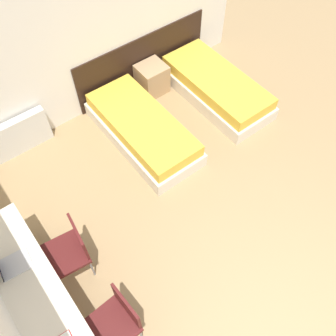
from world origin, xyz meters
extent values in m
cube|color=white|center=(0.00, 4.45, 1.35)|extent=(5.60, 0.05, 2.70)
cube|color=black|center=(1.01, 4.42, 0.45)|extent=(2.43, 0.03, 0.90)
cube|color=beige|center=(0.27, 3.41, 0.12)|extent=(0.87, 1.94, 0.23)
cube|color=gold|center=(0.27, 3.41, 0.33)|extent=(0.79, 1.86, 0.20)
cube|color=beige|center=(1.74, 3.41, 0.12)|extent=(0.87, 1.94, 0.23)
cube|color=gold|center=(1.74, 3.41, 0.33)|extent=(0.79, 1.86, 0.20)
cube|color=tan|center=(1.01, 4.18, 0.25)|extent=(0.45, 0.42, 0.50)
cube|color=silver|center=(-1.23, 4.33, 0.30)|extent=(0.87, 0.12, 0.59)
cube|color=beige|center=(-2.03, 1.78, 0.71)|extent=(0.54, 2.50, 0.04)
cube|color=beige|center=(-2.03, 3.01, 0.35)|extent=(0.48, 0.04, 0.69)
cube|color=#511919|center=(-1.60, 2.27, 0.44)|extent=(0.52, 0.52, 0.05)
cube|color=#511919|center=(-1.38, 2.24, 0.67)|extent=(0.08, 0.42, 0.41)
cylinder|color=slate|center=(-1.82, 2.09, 0.21)|extent=(0.02, 0.02, 0.42)
cylinder|color=slate|center=(-1.77, 2.49, 0.21)|extent=(0.02, 0.02, 0.42)
cylinder|color=slate|center=(-1.42, 2.04, 0.21)|extent=(0.02, 0.02, 0.42)
cylinder|color=slate|center=(-1.37, 2.44, 0.21)|extent=(0.02, 0.02, 0.42)
cube|color=#511919|center=(-1.60, 1.30, 0.44)|extent=(0.49, 0.49, 0.05)
cube|color=#511919|center=(-1.38, 1.31, 0.67)|extent=(0.05, 0.42, 0.41)
cylinder|color=slate|center=(-1.81, 1.49, 0.21)|extent=(0.02, 0.02, 0.42)
cylinder|color=slate|center=(-1.38, 1.11, 0.21)|extent=(0.02, 0.02, 0.42)
cylinder|color=slate|center=(-1.40, 1.51, 0.21)|extent=(0.02, 0.02, 0.42)
cube|color=silver|center=(-2.05, 2.33, 0.74)|extent=(0.33, 0.28, 0.02)
camera|label=1|loc=(-1.65, 0.29, 4.43)|focal=40.00mm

